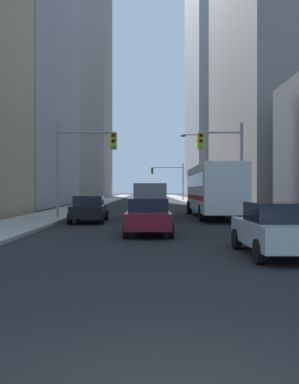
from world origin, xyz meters
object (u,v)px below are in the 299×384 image
object	(u,v)px
city_bus	(213,189)
traffic_signal_far_right	(169,176)
cargo_van_grey	(151,198)
sedan_black	(89,209)
sedan_silver	(277,229)
sedan_maroon	(148,216)
traffic_signal_near_left	(83,154)
traffic_signal_near_right	(223,155)

from	to	relation	value
city_bus	traffic_signal_far_right	size ratio (longest dim) A/B	1.92
cargo_van_grey	sedan_black	xyz separation A→B (m)	(-3.58, -3.82, -0.52)
sedan_silver	traffic_signal_far_right	xyz separation A→B (m)	(-0.13, 55.33, 3.34)
sedan_silver	sedan_maroon	bearing A→B (deg)	123.26
sedan_black	traffic_signal_far_right	size ratio (longest dim) A/B	0.71
sedan_maroon	city_bus	bearing A→B (deg)	67.55
sedan_black	traffic_signal_far_right	xyz separation A→B (m)	(6.87, 43.27, 3.34)
sedan_black	traffic_signal_near_left	xyz separation A→B (m)	(-0.61, 1.90, 3.27)
city_bus	sedan_silver	world-z (taller)	city_bus
city_bus	sedan_black	world-z (taller)	city_bus
city_bus	traffic_signal_near_left	bearing A→B (deg)	-165.50
city_bus	sedan_black	bearing A→B (deg)	-152.28
city_bus	traffic_signal_near_right	bearing A→B (deg)	-82.56
city_bus	sedan_silver	bearing A→B (deg)	-92.58
sedan_silver	traffic_signal_near_left	size ratio (longest dim) A/B	0.70
sedan_silver	city_bus	bearing A→B (deg)	87.42
sedan_maroon	sedan_black	size ratio (longest dim) A/B	0.99
cargo_van_grey	sedan_black	size ratio (longest dim) A/B	1.24
city_bus	sedan_black	size ratio (longest dim) A/B	2.71
sedan_maroon	traffic_signal_near_right	bearing A→B (deg)	61.08
sedan_silver	traffic_signal_near_left	bearing A→B (deg)	118.59
traffic_signal_far_right	sedan_silver	bearing A→B (deg)	-89.87
sedan_maroon	traffic_signal_near_left	distance (m)	9.86
sedan_silver	sedan_maroon	xyz separation A→B (m)	(-3.64, 5.55, 0.00)
sedan_black	traffic_signal_near_right	size ratio (longest dim) A/B	0.71
cargo_van_grey	traffic_signal_near_right	xyz separation A→B (m)	(4.42, -1.92, 2.71)
cargo_van_grey	traffic_signal_near_right	size ratio (longest dim) A/B	0.88
traffic_signal_near_right	cargo_van_grey	bearing A→B (deg)	156.49
cargo_van_grey	sedan_silver	bearing A→B (deg)	-77.87
sedan_silver	traffic_signal_near_right	world-z (taller)	traffic_signal_near_right
sedan_maroon	sedan_black	world-z (taller)	same
traffic_signal_near_right	city_bus	bearing A→B (deg)	97.44
sedan_maroon	sedan_black	distance (m)	7.32
city_bus	traffic_signal_far_right	xyz separation A→B (m)	(-0.85, 39.22, 2.18)
sedan_black	sedan_silver	bearing A→B (deg)	-59.89
cargo_van_grey	traffic_signal_near_left	bearing A→B (deg)	-155.35
sedan_silver	sedan_maroon	world-z (taller)	same
traffic_signal_near_left	traffic_signal_near_right	size ratio (longest dim) A/B	1.00
cargo_van_grey	city_bus	bearing A→B (deg)	3.21
traffic_signal_near_left	traffic_signal_near_right	distance (m)	8.61
sedan_maroon	traffic_signal_far_right	world-z (taller)	traffic_signal_far_right
sedan_silver	traffic_signal_near_right	size ratio (longest dim) A/B	0.70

